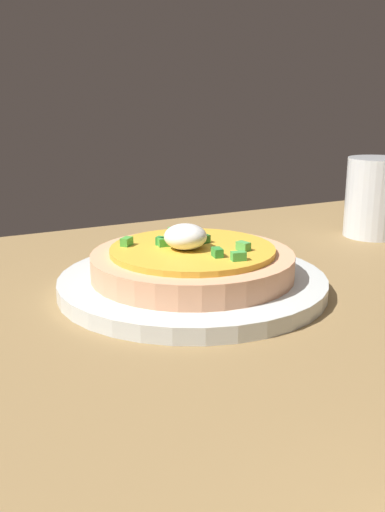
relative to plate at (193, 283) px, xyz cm
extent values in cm
cube|color=olive|center=(-7.77, 14.36, -2.16)|extent=(107.10, 90.00, 2.81)
cylinder|color=silver|center=(0.00, 0.00, 0.00)|extent=(25.94, 25.94, 1.51)
cylinder|color=tan|center=(0.00, 0.00, 1.92)|extent=(19.57, 19.57, 2.33)
cylinder|color=gold|center=(0.00, 0.00, 3.36)|extent=(15.86, 15.86, 0.56)
ellipsoid|color=white|center=(0.89, 0.28, 4.85)|extent=(4.06, 4.06, 2.41)
cube|color=#358133|center=(-1.83, -1.18, 4.04)|extent=(0.93, 1.36, 0.80)
cube|color=#2C8836|center=(2.21, -1.98, 4.04)|extent=(1.45, 1.48, 0.80)
cube|color=green|center=(-0.07, -4.02, 4.04)|extent=(0.80, 1.28, 0.80)
cube|color=#338E37|center=(-0.48, 3.97, 4.04)|extent=(1.02, 1.40, 0.80)
cube|color=green|center=(-0.14, -4.91, 4.04)|extent=(1.21, 1.48, 0.80)
cube|color=#2A812B|center=(-1.40, -1.10, 4.04)|extent=(1.42, 1.50, 0.80)
cube|color=green|center=(5.42, -3.37, 4.04)|extent=(1.49, 1.44, 0.80)
cube|color=green|center=(-1.57, 5.86, 4.04)|extent=(1.41, 1.03, 0.80)
cube|color=green|center=(2.21, -1.51, 4.04)|extent=(1.38, 0.98, 0.80)
cube|color=#4DA84A|center=(-3.73, 3.17, 4.04)|extent=(1.09, 1.44, 0.80)
cylinder|color=silver|center=(-31.48, -8.98, 4.43)|extent=(7.57, 7.57, 10.37)
cylinder|color=#351C1B|center=(-31.48, -8.98, 3.10)|extent=(6.66, 6.66, 6.92)
camera|label=1|loc=(24.63, 48.48, 18.30)|focal=41.35mm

